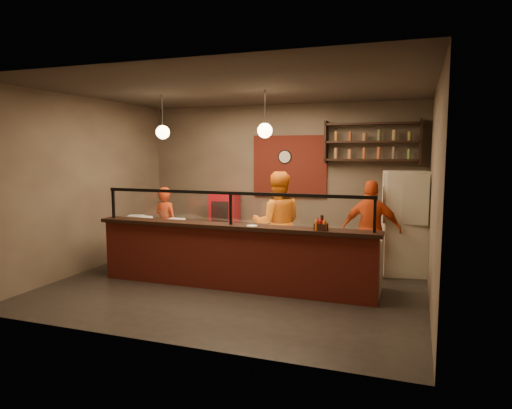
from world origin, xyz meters
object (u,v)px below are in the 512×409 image
at_px(wall_clock, 285,157).
at_px(cook_mid, 277,224).
at_px(pizza_dough, 217,226).
at_px(pepper_mill, 322,222).
at_px(fridge, 406,223).
at_px(cook_right, 371,230).
at_px(red_cooler, 225,223).
at_px(cook_left, 166,224).
at_px(condiment_caddy, 321,227).

relative_size(wall_clock, cook_mid, 0.16).
distance_m(pizza_dough, pepper_mill, 2.10).
height_order(cook_mid, pizza_dough, cook_mid).
relative_size(wall_clock, fridge, 0.16).
relative_size(cook_mid, pizza_dough, 3.55).
bearing_deg(cook_right, pepper_mill, 67.15).
bearing_deg(fridge, pizza_dough, -166.79).
bearing_deg(cook_right, red_cooler, -18.32).
xyz_separation_m(cook_left, pizza_dough, (1.43, -0.70, 0.15)).
bearing_deg(pepper_mill, fridge, 59.92).
distance_m(wall_clock, cook_mid, 2.05).
xyz_separation_m(pizza_dough, pepper_mill, (1.98, -0.63, 0.26)).
height_order(cook_mid, red_cooler, cook_mid).
distance_m(wall_clock, condiment_caddy, 3.28).
bearing_deg(pepper_mill, cook_left, 158.84).
height_order(cook_right, fridge, fridge).
bearing_deg(cook_right, condiment_caddy, 67.71).
height_order(pizza_dough, condiment_caddy, condiment_caddy).
relative_size(cook_right, condiment_caddy, 9.54).
height_order(fridge, pizza_dough, fridge).
relative_size(fridge, pizza_dough, 3.55).
bearing_deg(red_cooler, pizza_dough, -74.03).
distance_m(fridge, red_cooler, 3.81).
height_order(fridge, red_cooler, fridge).
height_order(fridge, condiment_caddy, fridge).
height_order(cook_left, red_cooler, cook_left).
height_order(cook_right, red_cooler, cook_right).
height_order(fridge, pepper_mill, fridge).
bearing_deg(red_cooler, condiment_caddy, -47.08).
xyz_separation_m(condiment_caddy, pepper_mill, (0.00, 0.04, 0.06)).
height_order(cook_mid, fridge, same).
height_order(cook_left, cook_right, cook_right).
bearing_deg(fridge, wall_clock, 152.07).
distance_m(red_cooler, pizza_dough, 1.96).
height_order(pizza_dough, pepper_mill, pepper_mill).
bearing_deg(cook_right, fridge, -135.18).
bearing_deg(red_cooler, cook_left, -127.95).
bearing_deg(cook_left, wall_clock, -131.14).
bearing_deg(pizza_dough, pepper_mill, -17.53).
bearing_deg(fridge, pepper_mill, -130.08).
bearing_deg(pepper_mill, pizza_dough, 162.47).
distance_m(condiment_caddy, pepper_mill, 0.07).
bearing_deg(pizza_dough, cook_left, 154.10).
bearing_deg(pizza_dough, fridge, 23.21).
xyz_separation_m(cook_left, red_cooler, (0.78, 1.14, -0.10)).
xyz_separation_m(red_cooler, pepper_mill, (2.63, -2.46, 0.52)).
relative_size(cook_mid, red_cooler, 1.43).
relative_size(cook_left, red_cooler, 1.16).
bearing_deg(condiment_caddy, cook_mid, 131.28).
xyz_separation_m(wall_clock, fridge, (2.50, -0.81, -1.17)).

